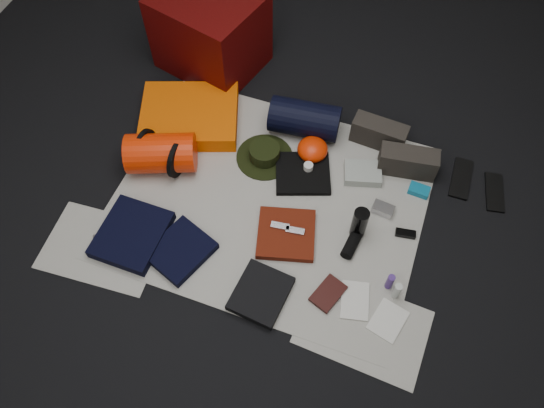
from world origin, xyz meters
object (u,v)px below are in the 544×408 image
(water_bottle, at_px, (359,223))
(compact_camera, at_px, (383,209))
(red_cabinet, at_px, (210,32))
(navy_duffel, at_px, (305,119))
(sleeping_pad, at_px, (190,116))
(stuff_sack, at_px, (161,153))
(paperback_book, at_px, (328,293))

(water_bottle, xyz_separation_m, compact_camera, (0.09, 0.17, -0.08))
(red_cabinet, height_order, navy_duffel, red_cabinet)
(sleeping_pad, height_order, navy_duffel, navy_duffel)
(stuff_sack, bearing_deg, red_cabinet, 94.30)
(sleeping_pad, xyz_separation_m, compact_camera, (1.20, -0.21, -0.03))
(red_cabinet, bearing_deg, compact_camera, -14.90)
(sleeping_pad, distance_m, navy_duffel, 0.67)
(sleeping_pad, distance_m, paperback_book, 1.31)
(red_cabinet, xyz_separation_m, compact_camera, (1.27, -0.72, -0.21))
(sleeping_pad, bearing_deg, navy_duffel, 14.16)
(red_cabinet, height_order, paperback_book, red_cabinet)
(stuff_sack, relative_size, compact_camera, 3.34)
(navy_duffel, bearing_deg, red_cabinet, 147.97)
(compact_camera, bearing_deg, sleeping_pad, 176.29)
(water_bottle, bearing_deg, red_cabinet, 143.05)
(sleeping_pad, bearing_deg, paperback_book, -35.30)
(navy_duffel, bearing_deg, water_bottle, -55.90)
(stuff_sack, distance_m, paperback_book, 1.16)
(stuff_sack, bearing_deg, navy_duffel, 37.40)
(red_cabinet, distance_m, navy_duffel, 0.80)
(sleeping_pad, distance_m, stuff_sack, 0.34)
(navy_duffel, height_order, paperback_book, navy_duffel)
(sleeping_pad, bearing_deg, water_bottle, -19.04)
(red_cabinet, xyz_separation_m, stuff_sack, (0.06, -0.84, -0.13))
(red_cabinet, height_order, water_bottle, red_cabinet)
(sleeping_pad, bearing_deg, compact_camera, -10.08)
(sleeping_pad, relative_size, navy_duffel, 1.40)
(sleeping_pad, xyz_separation_m, water_bottle, (1.11, -0.38, 0.05))
(navy_duffel, relative_size, paperback_book, 2.29)
(navy_duffel, xyz_separation_m, paperback_book, (0.43, -0.92, -0.09))
(navy_duffel, bearing_deg, paperback_book, -71.60)
(compact_camera, bearing_deg, navy_duffel, 152.41)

